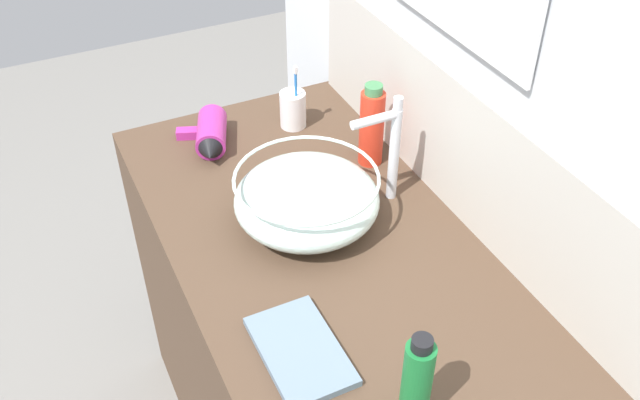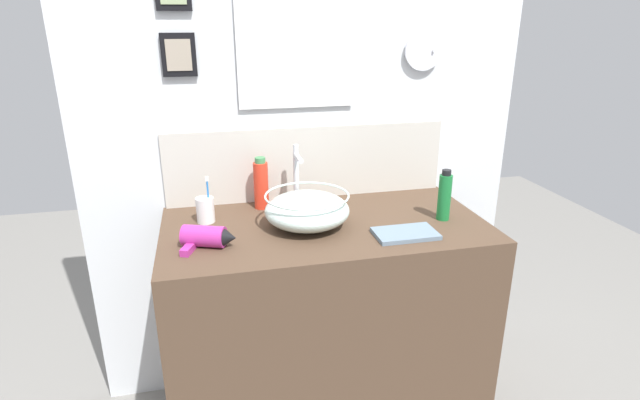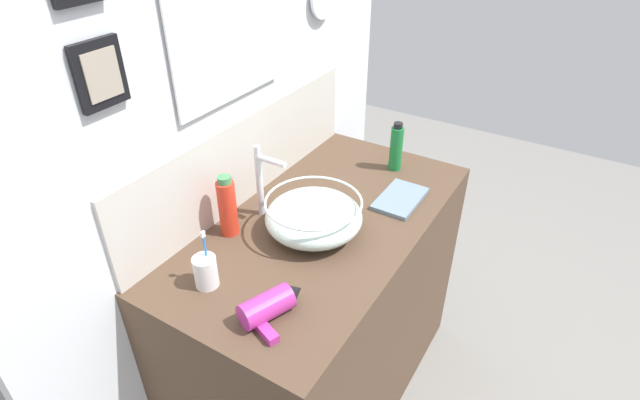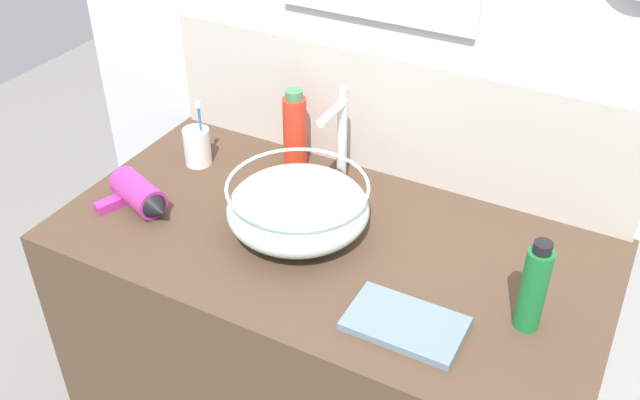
{
  "view_description": "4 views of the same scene",
  "coord_description": "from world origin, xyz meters",
  "px_view_note": "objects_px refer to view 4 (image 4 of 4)",
  "views": [
    {
      "loc": [
        1.03,
        -0.51,
        1.98
      ],
      "look_at": [
        -0.02,
        0.0,
        1.02
      ],
      "focal_mm": 40.0,
      "sensor_mm": 36.0,
      "label": 1
    },
    {
      "loc": [
        -0.43,
        -1.73,
        1.67
      ],
      "look_at": [
        -0.02,
        0.0,
        1.02
      ],
      "focal_mm": 28.0,
      "sensor_mm": 36.0,
      "label": 2
    },
    {
      "loc": [
        -1.2,
        -0.72,
        1.94
      ],
      "look_at": [
        -0.02,
        0.0,
        1.02
      ],
      "focal_mm": 28.0,
      "sensor_mm": 36.0,
      "label": 3
    },
    {
      "loc": [
        0.58,
        -1.13,
        1.92
      ],
      "look_at": [
        -0.02,
        0.0,
        1.02
      ],
      "focal_mm": 40.0,
      "sensor_mm": 36.0,
      "label": 4
    }
  ],
  "objects_px": {
    "faucet": "(340,133)",
    "lotion_bottle": "(295,131)",
    "toothbrush_cup": "(197,146)",
    "hand_towel": "(405,324)",
    "glass_bowl_sink": "(298,207)",
    "hair_drier": "(140,196)",
    "shampoo_bottle": "(534,287)"
  },
  "relations": [
    {
      "from": "toothbrush_cup",
      "to": "hand_towel",
      "type": "height_order",
      "value": "toothbrush_cup"
    },
    {
      "from": "glass_bowl_sink",
      "to": "hair_drier",
      "type": "xyz_separation_m",
      "value": [
        -0.37,
        -0.1,
        -0.03
      ]
    },
    {
      "from": "lotion_bottle",
      "to": "glass_bowl_sink",
      "type": "bearing_deg",
      "value": -59.03
    },
    {
      "from": "lotion_bottle",
      "to": "hand_towel",
      "type": "height_order",
      "value": "lotion_bottle"
    },
    {
      "from": "lotion_bottle",
      "to": "hair_drier",
      "type": "bearing_deg",
      "value": -124.09
    },
    {
      "from": "glass_bowl_sink",
      "to": "hand_towel",
      "type": "xyz_separation_m",
      "value": [
        0.33,
        -0.17,
        -0.06
      ]
    },
    {
      "from": "faucet",
      "to": "hair_drier",
      "type": "bearing_deg",
      "value": -140.94
    },
    {
      "from": "faucet",
      "to": "hand_towel",
      "type": "height_order",
      "value": "faucet"
    },
    {
      "from": "hair_drier",
      "to": "hand_towel",
      "type": "height_order",
      "value": "hair_drier"
    },
    {
      "from": "glass_bowl_sink",
      "to": "faucet",
      "type": "xyz_separation_m",
      "value": [
        -0.0,
        0.2,
        0.09
      ]
    },
    {
      "from": "toothbrush_cup",
      "to": "shampoo_bottle",
      "type": "relative_size",
      "value": 0.9
    },
    {
      "from": "toothbrush_cup",
      "to": "hand_towel",
      "type": "bearing_deg",
      "value": -22.99
    },
    {
      "from": "shampoo_bottle",
      "to": "hand_towel",
      "type": "bearing_deg",
      "value": -150.43
    },
    {
      "from": "hair_drier",
      "to": "lotion_bottle",
      "type": "xyz_separation_m",
      "value": [
        0.23,
        0.34,
        0.07
      ]
    },
    {
      "from": "faucet",
      "to": "toothbrush_cup",
      "type": "height_order",
      "value": "faucet"
    },
    {
      "from": "glass_bowl_sink",
      "to": "faucet",
      "type": "bearing_deg",
      "value": 90.0
    },
    {
      "from": "hair_drier",
      "to": "hand_towel",
      "type": "bearing_deg",
      "value": -5.54
    },
    {
      "from": "faucet",
      "to": "lotion_bottle",
      "type": "xyz_separation_m",
      "value": [
        -0.14,
        0.04,
        -0.05
      ]
    },
    {
      "from": "faucet",
      "to": "hand_towel",
      "type": "xyz_separation_m",
      "value": [
        0.33,
        -0.37,
        -0.15
      ]
    },
    {
      "from": "hand_towel",
      "to": "glass_bowl_sink",
      "type": "bearing_deg",
      "value": 153.26
    },
    {
      "from": "hair_drier",
      "to": "shampoo_bottle",
      "type": "xyz_separation_m",
      "value": [
        0.91,
        0.05,
        0.06
      ]
    },
    {
      "from": "lotion_bottle",
      "to": "toothbrush_cup",
      "type": "bearing_deg",
      "value": -155.07
    },
    {
      "from": "faucet",
      "to": "lotion_bottle",
      "type": "relative_size",
      "value": 1.23
    },
    {
      "from": "toothbrush_cup",
      "to": "lotion_bottle",
      "type": "bearing_deg",
      "value": 24.93
    },
    {
      "from": "hair_drier",
      "to": "shampoo_bottle",
      "type": "height_order",
      "value": "shampoo_bottle"
    },
    {
      "from": "hand_towel",
      "to": "toothbrush_cup",
      "type": "bearing_deg",
      "value": 157.01
    },
    {
      "from": "faucet",
      "to": "toothbrush_cup",
      "type": "relative_size",
      "value": 1.47
    },
    {
      "from": "glass_bowl_sink",
      "to": "shampoo_bottle",
      "type": "relative_size",
      "value": 1.59
    },
    {
      "from": "faucet",
      "to": "hair_drier",
      "type": "relative_size",
      "value": 1.33
    },
    {
      "from": "glass_bowl_sink",
      "to": "hand_towel",
      "type": "distance_m",
      "value": 0.38
    },
    {
      "from": "hair_drier",
      "to": "faucet",
      "type": "bearing_deg",
      "value": 39.06
    },
    {
      "from": "hair_drier",
      "to": "hand_towel",
      "type": "distance_m",
      "value": 0.71
    }
  ]
}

